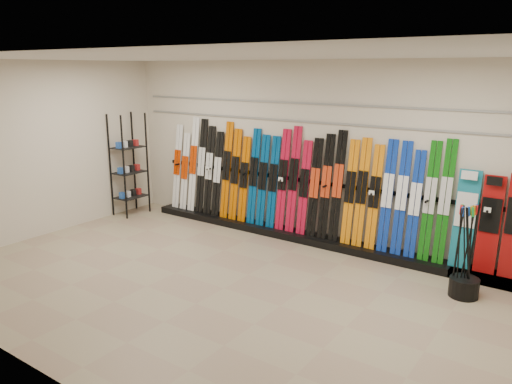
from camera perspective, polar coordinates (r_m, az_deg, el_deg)
The scene contains 12 objects.
floor at distance 6.81m, azimuth -3.67°, elevation -10.93°, with size 8.00×8.00×0.00m, color tan.
back_wall at distance 8.38m, azimuth 6.95°, elevation 4.52°, with size 8.00×8.00×0.00m, color beige.
left_wall at distance 9.33m, azimuth -23.42°, elevation 4.44°, with size 5.00×5.00×0.00m, color beige.
ceiling at distance 6.18m, azimuth -4.12°, elevation 15.21°, with size 8.00×8.00×0.00m, color silver.
ski_rack_base at distance 8.45m, azimuth 7.30°, elevation -5.52°, with size 8.00×0.40×0.12m, color black.
skis at distance 8.57m, azimuth 3.77°, elevation 1.13°, with size 5.38×0.27×1.82m.
snowboards at distance 7.51m, azimuth 25.12°, elevation -3.27°, with size 0.94×0.22×1.40m.
accessory_rack at distance 10.20m, azimuth -14.31°, elevation 3.06°, with size 0.40×0.60×2.01m, color black.
pole_bin at distance 7.05m, azimuth 22.65°, elevation -10.02°, with size 0.37×0.37×0.25m, color black.
ski_poles at distance 6.91m, azimuth 22.78°, elevation -6.19°, with size 0.26×0.33×1.18m.
slatwall_rail_0 at distance 8.29m, azimuth 6.98°, elevation 7.91°, with size 7.60×0.02×0.03m, color gray.
slatwall_rail_1 at distance 8.27m, azimuth 7.05°, elevation 9.98°, with size 7.60×0.02×0.03m, color gray.
Camera 1 is at (3.89, -4.79, 2.87)m, focal length 35.00 mm.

